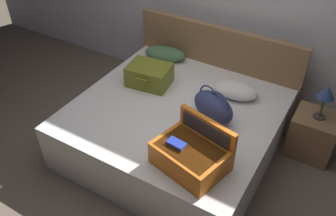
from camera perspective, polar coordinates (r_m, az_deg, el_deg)
ground_plane at (r=3.68m, az=-2.11°, el=-10.02°), size 12.00×12.00×0.00m
bed at (r=3.73m, az=1.10°, el=-3.32°), size 1.95×1.86×0.54m
headboard at (r=4.29m, az=7.65°, el=6.51°), size 1.98×0.08×1.02m
hard_case_large at (r=2.91m, az=3.73°, el=-7.32°), size 0.64×0.54×0.38m
hard_case_medium at (r=3.85m, az=-3.00°, el=5.26°), size 0.48×0.39×0.22m
duffel_bag at (r=3.36m, az=7.21°, el=0.20°), size 0.51×0.38×0.34m
pillow_near_headboard at (r=3.75m, az=10.73°, el=2.77°), size 0.48×0.33×0.14m
pillow_center_head at (r=4.31m, az=-0.45°, el=8.64°), size 0.55×0.35×0.15m
nightstand at (r=4.00m, az=22.03°, el=-3.97°), size 0.44×0.40×0.48m
table_lamp at (r=3.69m, az=23.91°, el=2.07°), size 0.16×0.16×0.37m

